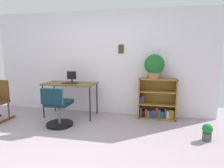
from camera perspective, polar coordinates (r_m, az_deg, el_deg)
name	(u,v)px	position (r m, az deg, el deg)	size (l,w,h in m)	color
ground_plane	(59,156)	(3.01, -15.06, -19.53)	(6.24, 6.24, 0.00)	#A1919A
wall_back	(100,63)	(4.66, -3.47, 6.11)	(5.20, 0.12, 2.36)	silver
desk	(70,86)	(4.46, -11.98, -0.46)	(1.15, 0.58, 0.75)	brown
monitor	(72,77)	(4.50, -11.62, 1.88)	(0.21, 0.18, 0.25)	#262628
keyboard	(70,83)	(4.35, -12.09, 0.20)	(0.35, 0.13, 0.02)	#311C19
office_chair	(58,109)	(3.95, -15.44, -7.14)	(0.52, 0.55, 0.79)	black
bookshelf_low	(157,101)	(4.41, 12.85, -4.82)	(0.79, 0.30, 0.88)	olive
potted_plant_on_shelf	(154,65)	(4.24, 12.18, 5.30)	(0.42, 0.42, 0.51)	#9E6642
potted_plant_floor	(207,132)	(3.63, 25.91, -12.35)	(0.17, 0.17, 0.29)	#474C51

